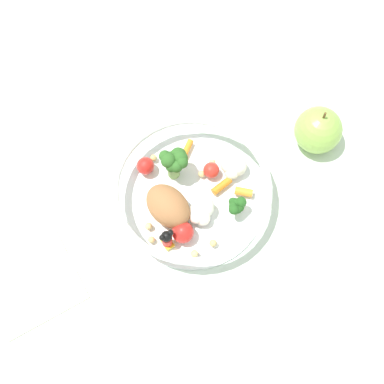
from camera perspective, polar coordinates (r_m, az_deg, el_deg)
ground_plane at (r=0.79m, az=0.24°, el=-1.37°), size 2.40×2.40×0.00m
food_container at (r=0.77m, az=0.03°, el=0.05°), size 0.23×0.23×0.07m
loose_apple at (r=0.83m, az=13.34°, el=6.46°), size 0.07×0.07×0.08m
folded_napkin at (r=0.78m, az=-16.66°, el=-9.30°), size 0.13×0.13×0.01m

